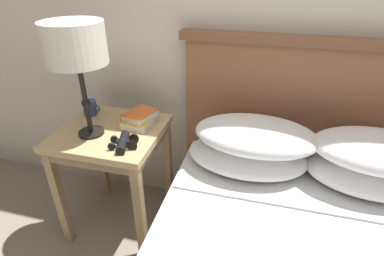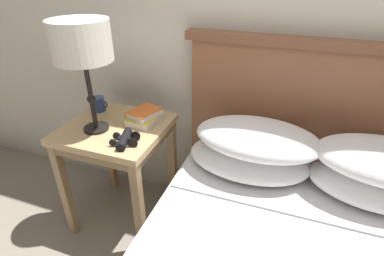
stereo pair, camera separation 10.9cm
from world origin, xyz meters
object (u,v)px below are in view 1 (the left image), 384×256
at_px(table_lamp, 75,46).
at_px(binoculars_pair, 123,142).
at_px(book_on_nightstand, 140,121).
at_px(nightstand, 112,145).
at_px(book_stacked_on_top, 140,115).
at_px(coffee_mug, 90,108).

relative_size(table_lamp, binoculars_pair, 3.37).
distance_m(book_on_nightstand, binoculars_pair, 0.23).
xyz_separation_m(nightstand, book_stacked_on_top, (0.13, 0.09, 0.15)).
bearing_deg(binoculars_pair, nightstand, 137.00).
relative_size(book_on_nightstand, book_stacked_on_top, 0.99).
height_order(table_lamp, book_stacked_on_top, table_lamp).
xyz_separation_m(nightstand, book_on_nightstand, (0.13, 0.09, 0.12)).
relative_size(book_on_nightstand, binoculars_pair, 1.20).
distance_m(book_on_nightstand, coffee_mug, 0.33).
relative_size(nightstand, coffee_mug, 6.42).
bearing_deg(coffee_mug, binoculars_pair, -38.61).
xyz_separation_m(book_stacked_on_top, coffee_mug, (-0.32, 0.04, -0.01)).
height_order(book_stacked_on_top, coffee_mug, coffee_mug).
bearing_deg(binoculars_pair, coffee_mug, 141.39).
bearing_deg(book_stacked_on_top, table_lamp, -142.25).
relative_size(nightstand, book_stacked_on_top, 3.31).
relative_size(table_lamp, coffee_mug, 5.40).
distance_m(table_lamp, book_on_nightstand, 0.50).
bearing_deg(nightstand, book_on_nightstand, 34.86).
distance_m(binoculars_pair, coffee_mug, 0.43).
height_order(nightstand, coffee_mug, coffee_mug).
bearing_deg(book_stacked_on_top, nightstand, -145.46).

